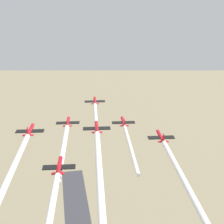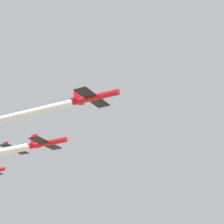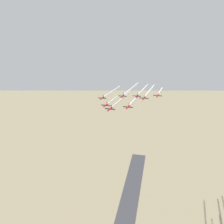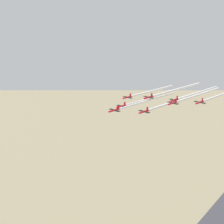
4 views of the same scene
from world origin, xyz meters
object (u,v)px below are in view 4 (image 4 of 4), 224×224
Objects in this scene: jet_2 at (121,106)px; jet_3 at (173,103)px; jet_6 at (200,102)px; jet_7 at (174,100)px; jet_4 at (149,97)px; jet_0 at (114,110)px; jet_1 at (144,112)px; jet_5 at (127,97)px.

jet_2 is 1.00× the size of jet_3.
jet_7 is at bearing 0.00° from jet_6.
jet_2 is at bearing 59.53° from jet_7.
jet_7 is (-11.22, 12.88, -2.81)m from jet_4.
jet_3 is 1.00× the size of jet_4.
jet_3 is 17.10m from jet_6.
jet_0 is at bearing 78.91° from jet_7.
jet_2 is 34.20m from jet_7.
jet_3 is 17.27m from jet_7.
jet_6 is at bearing -120.47° from jet_0.
jet_0 is at bearing 59.53° from jet_1.
jet_0 reaches higher than jet_5.
jet_0 is 29.51m from jet_4.
jet_4 is at bearing -59.53° from jet_1.
jet_3 is at bearing 180.00° from jet_5.
jet_4 is at bearing 59.53° from jet_7.
jet_3 reaches higher than jet_2.
jet_2 is at bearing -0.00° from jet_1.
jet_6 is (-22.45, 25.75, 3.00)m from jet_1.
jet_5 is at bearing -29.54° from jet_1.
jet_7 is at bearing -101.09° from jet_0.
jet_4 reaches higher than jet_1.
jet_0 reaches higher than jet_1.
jet_2 is (-16.71, -3.55, -2.46)m from jet_0.
jet_6 is at bearing -161.22° from jet_5.
jet_7 is at bearing -120.47° from jet_2.
jet_7 is at bearing -90.00° from jet_1.
jet_7 reaches higher than jet_1.
jet_1 is at bearing 120.47° from jet_4.
jet_0 is 45.02m from jet_7.
jet_1 is at bearing 180.00° from jet_2.
jet_4 is at bearing 180.00° from jet_5.
jet_1 is at bearing 90.00° from jet_7.
jet_2 is 30.15m from jet_3.
jet_0 is 1.00× the size of jet_1.
jet_3 reaches higher than jet_0.
jet_1 is at bearing -120.47° from jet_0.
jet_6 reaches higher than jet_0.
jet_5 is 1.00× the size of jet_6.
jet_7 reaches higher than jet_2.
jet_5 is at bearing -59.53° from jet_0.
jet_3 is (-5.74, 29.31, 4.14)m from jet_2.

